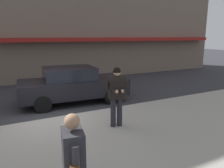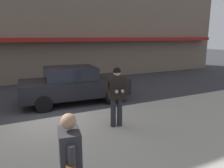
% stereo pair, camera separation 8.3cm
% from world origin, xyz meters
% --- Properties ---
extents(ground_plane, '(80.00, 80.00, 0.00)m').
position_xyz_m(ground_plane, '(0.00, 0.00, 0.00)').
color(ground_plane, '#333338').
extents(sidewalk, '(32.00, 5.30, 0.14)m').
position_xyz_m(sidewalk, '(1.00, -2.85, 0.07)').
color(sidewalk, '#A8A399').
rests_on(sidewalk, ground).
extents(curb_paint_line, '(28.00, 0.12, 0.01)m').
position_xyz_m(curb_paint_line, '(1.00, 0.05, 0.00)').
color(curb_paint_line, silver).
rests_on(curb_paint_line, ground).
extents(parked_sedan_mid, '(4.63, 2.19, 1.54)m').
position_xyz_m(parked_sedan_mid, '(1.33, 1.59, 0.79)').
color(parked_sedan_mid, black).
rests_on(parked_sedan_mid, ground).
extents(man_texting_on_phone, '(0.64, 0.63, 1.81)m').
position_xyz_m(man_texting_on_phone, '(1.62, -1.82, 1.25)').
color(man_texting_on_phone, '#23232B').
rests_on(man_texting_on_phone, sidewalk).
extents(pedestrian_with_bag, '(0.38, 0.72, 1.70)m').
position_xyz_m(pedestrian_with_bag, '(-0.58, -4.68, 1.11)').
color(pedestrian_with_bag, '#33333D').
rests_on(pedestrian_with_bag, sidewalk).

